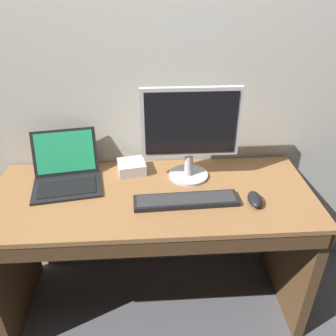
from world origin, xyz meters
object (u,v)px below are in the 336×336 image
laptop_black (66,172)px  external_drive_box (132,167)px  computer_mouse (255,199)px  wired_keyboard (186,201)px  external_monitor (190,130)px

laptop_black → external_drive_box: 0.33m
computer_mouse → external_drive_box: external_drive_box is taller
laptop_black → wired_keyboard: (0.58, -0.22, -0.04)m
laptop_black → external_drive_box: laptop_black is taller
computer_mouse → external_drive_box: 0.66m
external_monitor → external_drive_box: size_ratio=3.44×
wired_keyboard → computer_mouse: computer_mouse is taller
external_monitor → wired_keyboard: (-0.04, -0.22, -0.26)m
computer_mouse → external_drive_box: (-0.58, 0.32, 0.01)m
laptop_black → wired_keyboard: 0.62m
wired_keyboard → computer_mouse: (0.32, -0.02, 0.01)m
wired_keyboard → external_drive_box: size_ratio=3.51×
laptop_black → external_drive_box: size_ratio=2.67×
external_monitor → external_drive_box: (-0.30, 0.07, -0.24)m
wired_keyboard → external_monitor: bearing=80.2°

